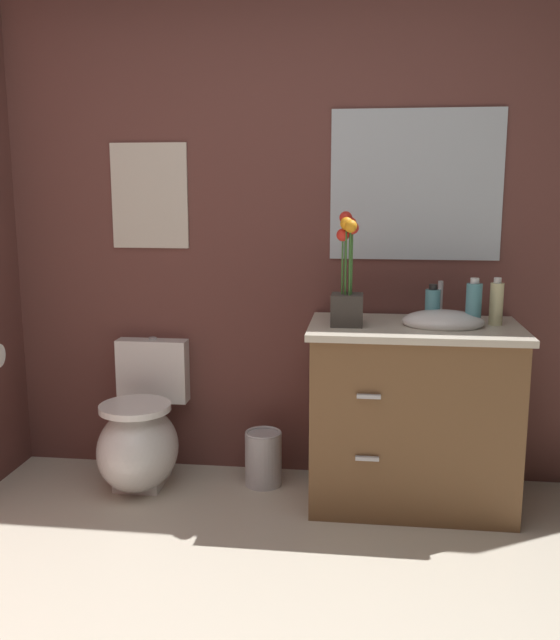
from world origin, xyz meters
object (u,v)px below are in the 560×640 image
(flower_vase, at_px, (347,286))
(wall_mirror, at_px, (416,185))
(lotion_bottle, at_px, (433,306))
(trash_bin, at_px, (262,458))
(soap_bottle, at_px, (496,303))
(wall_poster, at_px, (150,196))
(vanity_cabinet, at_px, (413,413))
(toilet, at_px, (141,437))
(hand_wash_bottle, at_px, (474,304))

(flower_vase, distance_m, wall_mirror, 0.63)
(lotion_bottle, distance_m, trash_bin, 1.11)
(soap_bottle, relative_size, lotion_bottle, 1.19)
(wall_poster, bearing_deg, trash_bin, -18.13)
(vanity_cabinet, bearing_deg, soap_bottle, 9.02)
(flower_vase, height_order, wall_mirror, wall_mirror)
(vanity_cabinet, relative_size, wall_poster, 1.98)
(wall_mirror, bearing_deg, toilet, -168.32)
(hand_wash_bottle, height_order, trash_bin, hand_wash_bottle)
(trash_bin, xyz_separation_m, wall_poster, (-0.59, 0.19, 1.26))
(wall_poster, bearing_deg, vanity_cabinet, -12.77)
(soap_bottle, bearing_deg, trash_bin, 177.53)
(vanity_cabinet, distance_m, wall_mirror, 1.06)
(soap_bottle, distance_m, wall_poster, 1.73)
(wall_poster, height_order, wall_mirror, wall_mirror)
(flower_vase, height_order, lotion_bottle, flower_vase)
(vanity_cabinet, xyz_separation_m, wall_mirror, (-0.00, 0.29, 1.02))
(trash_bin, distance_m, wall_mirror, 1.50)
(soap_bottle, relative_size, wall_poster, 0.41)
(hand_wash_bottle, distance_m, trash_bin, 1.25)
(vanity_cabinet, bearing_deg, wall_poster, 167.23)
(toilet, height_order, flower_vase, flower_vase)
(flower_vase, bearing_deg, lotion_bottle, 14.13)
(vanity_cabinet, bearing_deg, toilet, 178.83)
(flower_vase, bearing_deg, hand_wash_bottle, 3.77)
(hand_wash_bottle, bearing_deg, lotion_bottle, 160.80)
(wall_mirror, bearing_deg, trash_bin, -164.79)
(flower_vase, bearing_deg, toilet, 176.14)
(wall_poster, bearing_deg, wall_mirror, 0.00)
(soap_bottle, distance_m, wall_mirror, 0.67)
(soap_bottle, xyz_separation_m, wall_poster, (-1.65, 0.24, 0.46))
(toilet, xyz_separation_m, trash_bin, (0.59, 0.08, -0.11))
(vanity_cabinet, distance_m, wall_poster, 1.65)
(hand_wash_bottle, xyz_separation_m, wall_mirror, (-0.25, 0.30, 0.51))
(vanity_cabinet, xyz_separation_m, flower_vase, (-0.31, -0.04, 0.58))
(lotion_bottle, xyz_separation_m, hand_wash_bottle, (0.17, -0.06, 0.02))
(wall_poster, distance_m, wall_mirror, 1.30)
(flower_vase, relative_size, wall_mirror, 0.63)
(toilet, distance_m, hand_wash_bottle, 1.69)
(trash_bin, bearing_deg, soap_bottle, -2.47)
(hand_wash_bottle, distance_m, wall_poster, 1.64)
(flower_vase, xyz_separation_m, wall_mirror, (0.30, 0.33, 0.44))
(flower_vase, distance_m, wall_poster, 1.11)
(hand_wash_bottle, bearing_deg, toilet, 178.86)
(flower_vase, bearing_deg, vanity_cabinet, 7.53)
(flower_vase, xyz_separation_m, lotion_bottle, (0.38, 0.10, -0.10))
(hand_wash_bottle, bearing_deg, vanity_cabinet, 179.03)
(toilet, relative_size, flower_vase, 1.38)
(soap_bottle, bearing_deg, lotion_bottle, -179.89)
(trash_bin, bearing_deg, hand_wash_bottle, -6.32)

